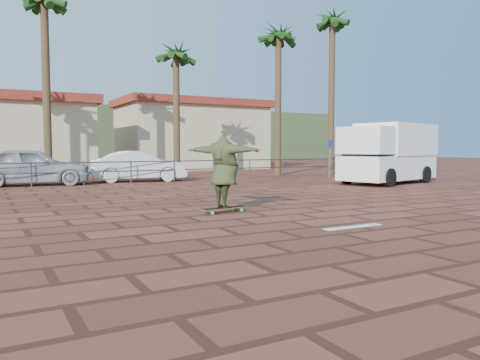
% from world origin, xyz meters
% --- Properties ---
extents(ground, '(120.00, 120.00, 0.00)m').
position_xyz_m(ground, '(0.00, 0.00, 0.00)').
color(ground, brown).
rests_on(ground, ground).
extents(paint_stripe, '(1.40, 0.22, 0.01)m').
position_xyz_m(paint_stripe, '(0.70, -1.20, 0.00)').
color(paint_stripe, white).
rests_on(paint_stripe, ground).
extents(guardrail, '(24.06, 0.06, 1.00)m').
position_xyz_m(guardrail, '(0.00, 12.00, 0.68)').
color(guardrail, '#47494F').
rests_on(guardrail, ground).
extents(palm_left, '(2.40, 2.40, 9.45)m').
position_xyz_m(palm_left, '(-3.00, 15.00, 7.95)').
color(palm_left, brown).
rests_on(palm_left, ground).
extents(palm_center, '(2.40, 2.40, 7.75)m').
position_xyz_m(palm_center, '(3.50, 15.50, 6.36)').
color(palm_center, brown).
rests_on(palm_center, ground).
extents(palm_right, '(2.40, 2.40, 9.05)m').
position_xyz_m(palm_right, '(9.00, 14.00, 7.58)').
color(palm_right, brown).
rests_on(palm_right, ground).
extents(palm_far_right, '(2.40, 2.40, 10.05)m').
position_xyz_m(palm_far_right, '(12.00, 13.00, 8.51)').
color(palm_far_right, brown).
rests_on(palm_far_right, ground).
extents(building_east, '(10.60, 6.60, 5.00)m').
position_xyz_m(building_east, '(8.00, 24.00, 2.54)').
color(building_east, beige).
rests_on(building_east, ground).
extents(hill_front, '(70.00, 18.00, 6.00)m').
position_xyz_m(hill_front, '(0.00, 50.00, 3.00)').
color(hill_front, '#384C28').
rests_on(hill_front, ground).
extents(longboard, '(1.29, 0.46, 0.12)m').
position_xyz_m(longboard, '(-0.60, 1.86, 0.10)').
color(longboard, olive).
rests_on(longboard, ground).
extents(skateboarder, '(1.45, 2.24, 1.78)m').
position_xyz_m(skateboarder, '(-0.60, 1.86, 1.01)').
color(skateboarder, '#373F22').
rests_on(skateboarder, longboard).
extents(campervan, '(5.39, 3.28, 2.61)m').
position_xyz_m(campervan, '(9.98, 6.67, 1.37)').
color(campervan, white).
rests_on(campervan, ground).
extents(car_silver, '(4.88, 2.58, 1.58)m').
position_xyz_m(car_silver, '(-3.89, 13.00, 0.79)').
color(car_silver, '#B2B4B9').
rests_on(car_silver, ground).
extents(car_white, '(4.49, 2.25, 1.41)m').
position_xyz_m(car_white, '(0.66, 13.00, 0.71)').
color(car_white, silver).
rests_on(car_white, ground).
extents(street_sign, '(0.38, 0.19, 1.97)m').
position_xyz_m(street_sign, '(10.63, 11.44, 1.38)').
color(street_sign, gray).
rests_on(street_sign, ground).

